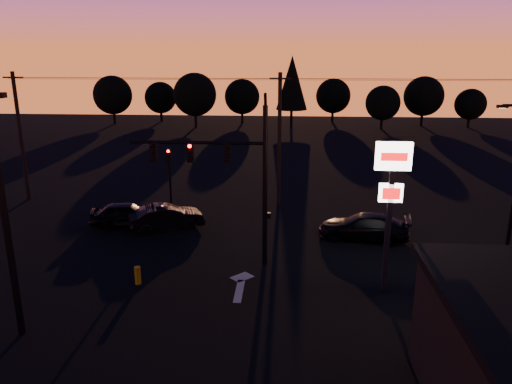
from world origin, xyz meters
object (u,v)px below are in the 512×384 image
Objects in this scene: pylon_sign at (391,186)px; bollard at (138,275)px; suv_parked at (499,341)px; car_mid at (166,217)px; secondary_signal at (170,172)px; traffic_signal_mast at (232,169)px; parking_lot_light at (3,203)px; car_left at (127,214)px; car_right at (364,227)px.

bollard is (-11.26, -0.10, -4.49)m from pylon_sign.
pylon_sign is 1.33× the size of suv_parked.
car_mid reaches higher than bollard.
car_mid is 19.14m from suv_parked.
secondary_signal is at bearing -17.45° from car_mid.
traffic_signal_mast is 9.19m from secondary_signal.
parking_lot_light is 12.91m from car_mid.
traffic_signal_mast is at bearing -134.04° from car_left.
parking_lot_light is 15.19m from pylon_sign.
car_right is (7.07, 3.80, -4.20)m from traffic_signal_mast.
pylon_sign is at bearing 17.23° from parking_lot_light.
secondary_signal is at bearing 140.23° from pylon_sign.
secondary_signal is 10.40m from bollard.
secondary_signal is 0.85× the size of suv_parked.
parking_lot_light is 1.79× the size of suv_parked.
car_mid is at bearing 148.13° from pylon_sign.
car_mid is (-11.66, 7.25, -4.18)m from pylon_sign.
traffic_signal_mast is 1.97× the size of car_left.
car_left is (-14.20, 7.55, -4.17)m from pylon_sign.
secondary_signal is 0.98× the size of car_mid.
secondary_signal is 14.90m from parking_lot_light.
car_right is at bearing 28.22° from traffic_signal_mast.
secondary_signal is 3.91m from car_left.
parking_lot_light is at bearing 141.94° from car_mid.
car_left is 2.55m from car_mid.
traffic_signal_mast is 0.94× the size of parking_lot_light.
bollard is at bearing 158.66° from car_mid.
car_mid is 0.87× the size of car_right.
car_left is 14.23m from car_right.
car_mid is at bearing 76.42° from parking_lot_light.
traffic_signal_mast is at bearing 160.64° from pylon_sign.
pylon_sign is (7.10, -2.49, -0.02)m from traffic_signal_mast.
pylon_sign is (14.50, 4.50, -0.36)m from parking_lot_light.
car_mid is (2.84, 11.75, -4.54)m from parking_lot_light.
car_right is at bearing 36.70° from parking_lot_light.
parking_lot_light reaches higher than pylon_sign.
secondary_signal is at bearing 147.47° from suv_parked.
pylon_sign is at bearing -126.58° from car_left.
secondary_signal is 3.48m from car_mid.
pylon_sign is 1.33× the size of car_right.
car_right is at bearing 29.63° from bollard.
parking_lot_light reaches higher than traffic_signal_mast.
parking_lot_light reaches higher than car_left.
secondary_signal is (-4.90, 7.49, -2.07)m from traffic_signal_mast.
traffic_signal_mast reaches higher than suv_parked.
car_left is at bearing 88.55° from parking_lot_light.
car_right is (14.47, 10.79, -4.53)m from parking_lot_light.
bollard is (-4.16, -2.59, -4.51)m from traffic_signal_mast.
car_left is at bearing 156.30° from suv_parked.
traffic_signal_mast is 1.92× the size of car_mid.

